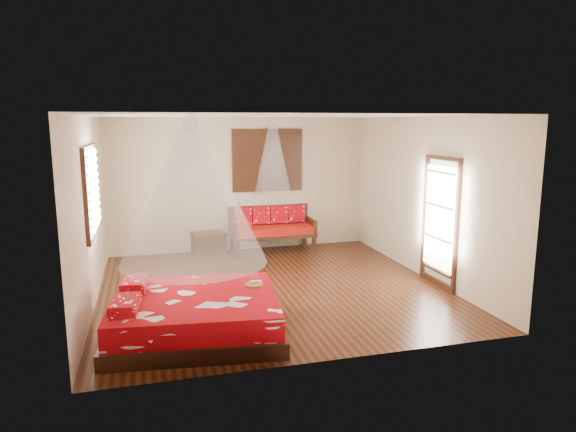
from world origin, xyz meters
name	(u,v)px	position (x,y,z in m)	size (l,w,h in m)	color
room	(271,204)	(0.00, 0.00, 1.40)	(5.54, 5.54, 2.84)	black
bed	(195,314)	(-1.40, -1.54, 0.25)	(2.37, 2.19, 0.64)	black
daybed	(272,227)	(0.58, 2.38, 0.52)	(1.75, 0.78, 0.94)	black
storage_chest	(209,243)	(-0.75, 2.45, 0.24)	(0.74, 0.59, 0.47)	black
shutter_panel	(267,160)	(0.58, 2.72, 1.90)	(1.52, 0.06, 1.32)	black
window_left	(92,190)	(-2.71, 0.20, 1.70)	(0.10, 1.74, 1.34)	black
glazed_door	(440,223)	(2.72, -0.60, 1.07)	(0.08, 1.02, 2.16)	black
wine_tray	(254,282)	(-0.57, -1.34, 0.55)	(0.25, 0.25, 0.20)	brown
mosquito_net_main	(192,192)	(-1.38, -1.54, 1.85)	(1.85, 1.85, 1.80)	white
mosquito_net_daybed	(273,157)	(0.58, 2.25, 2.00)	(0.77, 0.77, 1.50)	white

